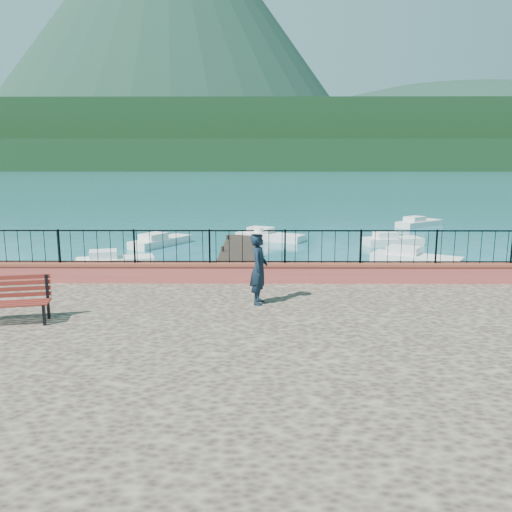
{
  "coord_description": "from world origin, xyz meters",
  "views": [
    {
      "loc": [
        -1.05,
        -10.62,
        4.65
      ],
      "look_at": [
        -1.13,
        2.0,
        2.3
      ],
      "focal_mm": 35.0,
      "sensor_mm": 36.0,
      "label": 1
    }
  ],
  "objects_px": {
    "park_bench": "(5,310)",
    "boat_2": "(393,238)",
    "boat_3": "(161,239)",
    "boat_1": "(416,255)",
    "boat_4": "(270,234)",
    "boat_0": "(115,258)",
    "boat_5": "(420,221)",
    "person": "(259,269)"
  },
  "relations": [
    {
      "from": "boat_0",
      "to": "park_bench",
      "type": "bearing_deg",
      "value": -101.48
    },
    {
      "from": "boat_3",
      "to": "boat_5",
      "type": "distance_m",
      "value": 19.8
    },
    {
      "from": "park_bench",
      "to": "boat_1",
      "type": "distance_m",
      "value": 18.07
    },
    {
      "from": "boat_2",
      "to": "boat_3",
      "type": "xyz_separation_m",
      "value": [
        -13.37,
        -0.27,
        0.0
      ]
    },
    {
      "from": "park_bench",
      "to": "boat_2",
      "type": "relative_size",
      "value": 0.59
    },
    {
      "from": "boat_0",
      "to": "boat_4",
      "type": "height_order",
      "value": "same"
    },
    {
      "from": "boat_1",
      "to": "boat_5",
      "type": "bearing_deg",
      "value": 103.28
    },
    {
      "from": "boat_4",
      "to": "boat_5",
      "type": "height_order",
      "value": "same"
    },
    {
      "from": "boat_2",
      "to": "boat_3",
      "type": "height_order",
      "value": "same"
    },
    {
      "from": "park_bench",
      "to": "boat_4",
      "type": "relative_size",
      "value": 0.46
    },
    {
      "from": "boat_0",
      "to": "boat_3",
      "type": "bearing_deg",
      "value": 64.73
    },
    {
      "from": "boat_2",
      "to": "boat_5",
      "type": "distance_m",
      "value": 9.69
    },
    {
      "from": "boat_5",
      "to": "boat_1",
      "type": "bearing_deg",
      "value": -146.51
    },
    {
      "from": "boat_1",
      "to": "boat_4",
      "type": "height_order",
      "value": "same"
    },
    {
      "from": "boat_0",
      "to": "boat_5",
      "type": "distance_m",
      "value": 23.84
    },
    {
      "from": "park_bench",
      "to": "boat_2",
      "type": "distance_m",
      "value": 22.46
    },
    {
      "from": "park_bench",
      "to": "boat_2",
      "type": "bearing_deg",
      "value": 42.17
    },
    {
      "from": "boat_2",
      "to": "park_bench",
      "type": "bearing_deg",
      "value": -137.01
    },
    {
      "from": "boat_4",
      "to": "boat_3",
      "type": "bearing_deg",
      "value": -134.42
    },
    {
      "from": "park_bench",
      "to": "boat_2",
      "type": "xyz_separation_m",
      "value": [
        13.25,
        18.11,
        -1.11
      ]
    },
    {
      "from": "boat_2",
      "to": "boat_4",
      "type": "relative_size",
      "value": 0.78
    },
    {
      "from": "person",
      "to": "boat_3",
      "type": "bearing_deg",
      "value": 27.54
    },
    {
      "from": "boat_4",
      "to": "boat_5",
      "type": "relative_size",
      "value": 1.0
    },
    {
      "from": "boat_2",
      "to": "boat_3",
      "type": "bearing_deg",
      "value": 170.33
    },
    {
      "from": "park_bench",
      "to": "boat_3",
      "type": "bearing_deg",
      "value": 78.77
    },
    {
      "from": "boat_3",
      "to": "park_bench",
      "type": "bearing_deg",
      "value": -148.86
    },
    {
      "from": "boat_2",
      "to": "boat_1",
      "type": "bearing_deg",
      "value": -104.56
    },
    {
      "from": "boat_0",
      "to": "boat_3",
      "type": "xyz_separation_m",
      "value": [
        0.92,
        5.98,
        0.0
      ]
    },
    {
      "from": "park_bench",
      "to": "boat_3",
      "type": "xyz_separation_m",
      "value": [
        -0.13,
        17.84,
        -1.11
      ]
    },
    {
      "from": "boat_2",
      "to": "boat_3",
      "type": "distance_m",
      "value": 13.38
    },
    {
      "from": "boat_0",
      "to": "boat_1",
      "type": "height_order",
      "value": "same"
    },
    {
      "from": "person",
      "to": "boat_4",
      "type": "height_order",
      "value": "person"
    },
    {
      "from": "person",
      "to": "boat_0",
      "type": "height_order",
      "value": "person"
    },
    {
      "from": "boat_1",
      "to": "boat_3",
      "type": "xyz_separation_m",
      "value": [
        -13.02,
        5.23,
        0.0
      ]
    },
    {
      "from": "park_bench",
      "to": "person",
      "type": "bearing_deg",
      "value": 4.97
    },
    {
      "from": "person",
      "to": "boat_3",
      "type": "height_order",
      "value": "person"
    },
    {
      "from": "person",
      "to": "boat_2",
      "type": "distance_m",
      "value": 18.27
    },
    {
      "from": "person",
      "to": "boat_1",
      "type": "height_order",
      "value": "person"
    },
    {
      "from": "boat_5",
      "to": "boat_4",
      "type": "bearing_deg",
      "value": 173.04
    },
    {
      "from": "boat_1",
      "to": "boat_4",
      "type": "relative_size",
      "value": 0.96
    },
    {
      "from": "boat_1",
      "to": "boat_3",
      "type": "distance_m",
      "value": 14.03
    },
    {
      "from": "boat_1",
      "to": "boat_2",
      "type": "bearing_deg",
      "value": 117.63
    }
  ]
}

